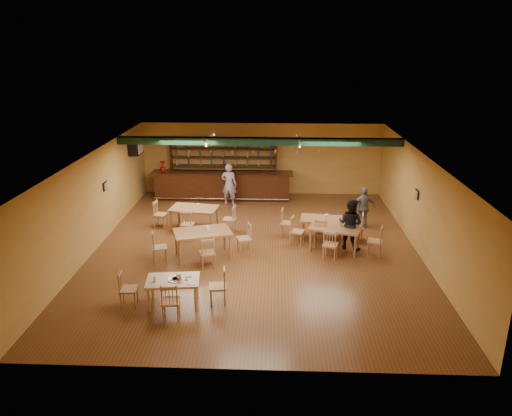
{
  "coord_description": "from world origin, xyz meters",
  "views": [
    {
      "loc": [
        0.58,
        -14.16,
        6.17
      ],
      "look_at": [
        -0.02,
        0.6,
        1.15
      ],
      "focal_mm": 34.38,
      "sensor_mm": 36.0,
      "label": 1
    }
  ],
  "objects_px": {
    "dining_table_a": "(194,218)",
    "bar_counter": "(222,185)",
    "patron_right_a": "(350,224)",
    "near_table": "(173,292)",
    "dining_table_b": "(321,228)",
    "dining_table_c": "(203,244)",
    "patron_bar": "(229,184)",
    "dining_table_d": "(335,238)"
  },
  "relations": [
    {
      "from": "dining_table_c",
      "to": "near_table",
      "type": "bearing_deg",
      "value": -114.17
    },
    {
      "from": "dining_table_d",
      "to": "bar_counter",
      "type": "bearing_deg",
      "value": 145.7
    },
    {
      "from": "bar_counter",
      "to": "near_table",
      "type": "distance_m",
      "value": 8.68
    },
    {
      "from": "dining_table_c",
      "to": "patron_bar",
      "type": "height_order",
      "value": "patron_bar"
    },
    {
      "from": "bar_counter",
      "to": "dining_table_c",
      "type": "distance_m",
      "value": 5.82
    },
    {
      "from": "patron_right_a",
      "to": "near_table",
      "type": "bearing_deg",
      "value": 70.18
    },
    {
      "from": "dining_table_d",
      "to": "near_table",
      "type": "bearing_deg",
      "value": -123.35
    },
    {
      "from": "bar_counter",
      "to": "dining_table_b",
      "type": "height_order",
      "value": "bar_counter"
    },
    {
      "from": "near_table",
      "to": "dining_table_c",
      "type": "bearing_deg",
      "value": 77.63
    },
    {
      "from": "bar_counter",
      "to": "patron_right_a",
      "type": "xyz_separation_m",
      "value": [
        4.51,
        -4.97,
        0.25
      ]
    },
    {
      "from": "patron_bar",
      "to": "patron_right_a",
      "type": "xyz_separation_m",
      "value": [
        4.16,
        -4.15,
        -0.03
      ]
    },
    {
      "from": "patron_bar",
      "to": "patron_right_a",
      "type": "relative_size",
      "value": 1.04
    },
    {
      "from": "dining_table_d",
      "to": "near_table",
      "type": "distance_m",
      "value": 5.61
    },
    {
      "from": "dining_table_a",
      "to": "near_table",
      "type": "relative_size",
      "value": 1.24
    },
    {
      "from": "dining_table_c",
      "to": "near_table",
      "type": "height_order",
      "value": "dining_table_c"
    },
    {
      "from": "near_table",
      "to": "patron_bar",
      "type": "bearing_deg",
      "value": 79.3
    },
    {
      "from": "dining_table_b",
      "to": "near_table",
      "type": "height_order",
      "value": "dining_table_b"
    },
    {
      "from": "dining_table_a",
      "to": "patron_right_a",
      "type": "bearing_deg",
      "value": -7.02
    },
    {
      "from": "bar_counter",
      "to": "patron_right_a",
      "type": "height_order",
      "value": "patron_right_a"
    },
    {
      "from": "dining_table_c",
      "to": "patron_right_a",
      "type": "distance_m",
      "value": 4.58
    },
    {
      "from": "dining_table_a",
      "to": "dining_table_c",
      "type": "height_order",
      "value": "dining_table_c"
    },
    {
      "from": "dining_table_a",
      "to": "bar_counter",
      "type": "bearing_deg",
      "value": 89.03
    },
    {
      "from": "dining_table_c",
      "to": "dining_table_d",
      "type": "distance_m",
      "value": 4.09
    },
    {
      "from": "dining_table_a",
      "to": "patron_right_a",
      "type": "distance_m",
      "value": 5.33
    },
    {
      "from": "dining_table_c",
      "to": "near_table",
      "type": "xyz_separation_m",
      "value": [
        -0.32,
        -2.85,
        -0.07
      ]
    },
    {
      "from": "bar_counter",
      "to": "dining_table_a",
      "type": "height_order",
      "value": "bar_counter"
    },
    {
      "from": "bar_counter",
      "to": "dining_table_d",
      "type": "relative_size",
      "value": 3.77
    },
    {
      "from": "bar_counter",
      "to": "patron_bar",
      "type": "relative_size",
      "value": 3.4
    },
    {
      "from": "dining_table_b",
      "to": "dining_table_c",
      "type": "distance_m",
      "value": 4.04
    },
    {
      "from": "dining_table_a",
      "to": "dining_table_b",
      "type": "xyz_separation_m",
      "value": [
        4.31,
        -0.63,
        -0.05
      ]
    },
    {
      "from": "patron_bar",
      "to": "dining_table_b",
      "type": "bearing_deg",
      "value": 143.91
    },
    {
      "from": "near_table",
      "to": "patron_right_a",
      "type": "bearing_deg",
      "value": 31.6
    },
    {
      "from": "near_table",
      "to": "dining_table_b",
      "type": "bearing_deg",
      "value": 42.33
    },
    {
      "from": "dining_table_b",
      "to": "dining_table_c",
      "type": "relative_size",
      "value": 0.83
    },
    {
      "from": "dining_table_a",
      "to": "near_table",
      "type": "xyz_separation_m",
      "value": [
        0.31,
        -5.13,
        -0.05
      ]
    },
    {
      "from": "dining_table_a",
      "to": "dining_table_c",
      "type": "bearing_deg",
      "value": -66.03
    },
    {
      "from": "dining_table_b",
      "to": "patron_bar",
      "type": "bearing_deg",
      "value": 142.7
    },
    {
      "from": "near_table",
      "to": "patron_right_a",
      "type": "relative_size",
      "value": 0.78
    },
    {
      "from": "dining_table_b",
      "to": "patron_right_a",
      "type": "distance_m",
      "value": 1.22
    },
    {
      "from": "dining_table_a",
      "to": "dining_table_b",
      "type": "distance_m",
      "value": 4.36
    },
    {
      "from": "dining_table_b",
      "to": "near_table",
      "type": "distance_m",
      "value": 6.02
    },
    {
      "from": "bar_counter",
      "to": "dining_table_d",
      "type": "xyz_separation_m",
      "value": [
        4.05,
        -5.11,
        -0.18
      ]
    }
  ]
}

